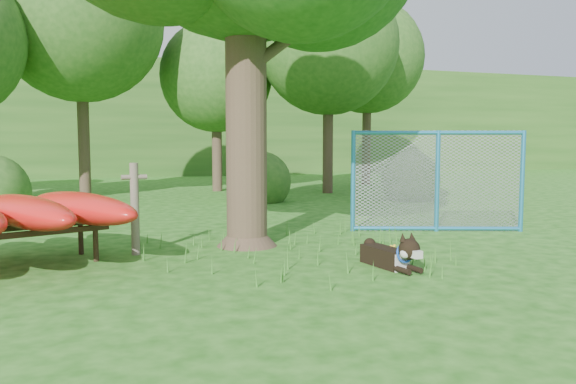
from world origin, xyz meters
name	(u,v)px	position (x,y,z in m)	size (l,w,h in m)	color
ground	(302,273)	(0.00, 0.00, 0.00)	(80.00, 80.00, 0.00)	#195410
wooden_post	(135,206)	(-2.08, 2.00, 0.77)	(0.40, 0.15, 1.46)	brown
husky_dog	(393,255)	(1.29, -0.18, 0.20)	(0.45, 1.28, 0.57)	black
fence_section	(437,181)	(3.77, 2.48, 1.01)	(3.26, 1.25, 3.35)	teal
wildflower_clump	(392,248)	(1.53, 0.26, 0.20)	(0.11, 0.12, 0.25)	#3C7B28
bg_tree_b	(80,19)	(-3.00, 12.00, 5.61)	(5.20, 5.20, 8.22)	#3C2D21
bg_tree_c	(216,77)	(1.50, 13.00, 4.11)	(4.00, 4.00, 6.12)	#3C2D21
bg_tree_d	(328,45)	(5.00, 11.00, 5.08)	(4.80, 4.80, 7.50)	#3C2D21
bg_tree_e	(368,57)	(8.00, 14.00, 5.23)	(4.60, 4.60, 7.55)	#3C2D21
shrub_right	(410,200)	(6.50, 8.00, 0.00)	(1.80, 1.80, 1.80)	#28541B
shrub_mid	(261,202)	(2.00, 9.00, 0.00)	(1.80, 1.80, 1.80)	#28541B
wooded_hillside	(142,122)	(0.00, 28.00, 3.00)	(80.00, 12.00, 6.00)	#28541B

